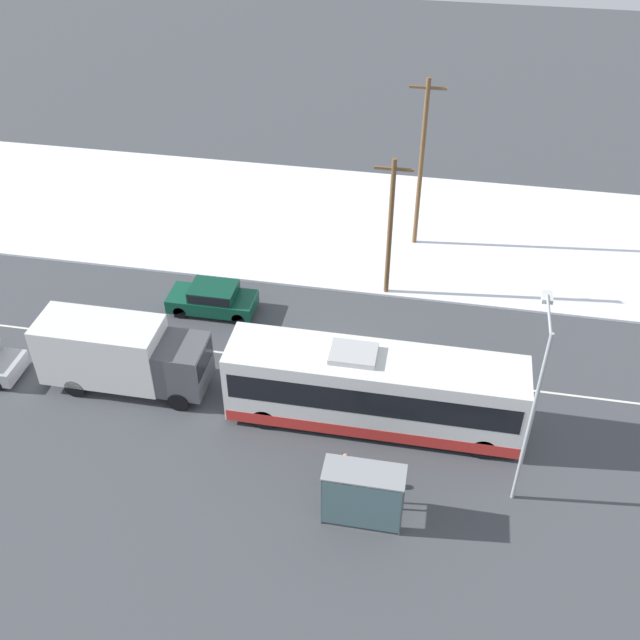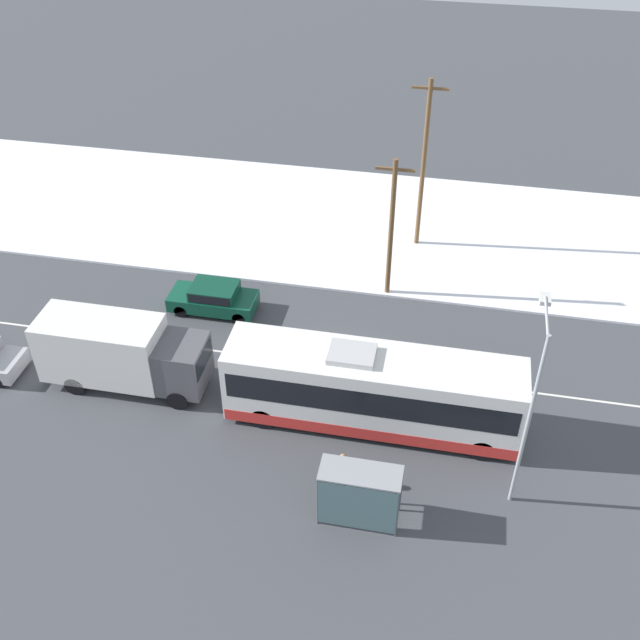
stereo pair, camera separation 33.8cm
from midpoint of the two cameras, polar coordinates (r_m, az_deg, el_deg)
The scene contains 11 objects.
ground_plane at distance 33.34m, azimuth 1.32°, elevation -3.61°, with size 120.00×120.00×0.00m, color #424449.
snow_lot at distance 43.14m, azimuth 4.01°, elevation 7.10°, with size 80.00×13.08×0.12m.
lane_marking_center at distance 33.34m, azimuth 1.32°, elevation -3.61°, with size 60.00×0.12×0.00m.
city_bus at distance 29.76m, azimuth 3.82°, elevation -5.31°, with size 11.72×2.57×3.61m.
box_truck at distance 32.46m, azimuth -15.27°, elevation -2.47°, with size 7.08×2.30×3.23m.
sedan_car at distance 36.45m, azimuth -8.43°, elevation 1.69°, with size 4.20×1.80×1.46m.
pedestrian_at_stop at distance 28.00m, azimuth 1.60°, elevation -11.05°, with size 0.58×0.26×1.60m.
bus_shelter at distance 26.36m, azimuth 2.88°, elevation -12.95°, with size 2.86×1.20×2.40m.
streetlamp at distance 26.03m, azimuth 15.70°, elevation -5.29°, with size 0.36×2.58×7.77m.
utility_pole_roadside at distance 35.76m, azimuth 5.10°, elevation 7.10°, with size 1.80×0.24×7.36m.
utility_pole_snowlot at distance 39.58m, azimuth 7.47°, elevation 11.76°, with size 1.80×0.24×9.32m.
Camera 1 is at (3.63, -24.70, 22.10)m, focal length 42.00 mm.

